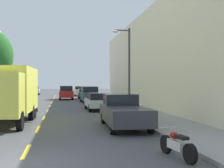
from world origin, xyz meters
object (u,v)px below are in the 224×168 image
parked_pickup_champagne (80,91)px  parked_hatchback_white (26,93)px  parked_pickup_sky (34,91)px  parked_suv_orange (31,91)px  moving_red_sedan (66,93)px  parked_motorcycle (177,145)px  parked_suv_teal (90,94)px  street_lamp (127,64)px  parked_wagon_silver (97,101)px  parked_pickup_charcoal (124,112)px  parked_hatchback_navy (84,94)px  delivery_box_truck (10,91)px

parked_pickup_champagne → parked_hatchback_white: (-8.76, -7.78, -0.07)m
parked_pickup_sky → parked_pickup_champagne: same height
parked_suv_orange → moving_red_sedan: same height
parked_hatchback_white → parked_motorcycle: (9.02, -37.90, -0.35)m
parked_suv_teal → parked_suv_orange: size_ratio=1.00×
street_lamp → parked_wagon_silver: street_lamp is taller
parked_suv_teal → moving_red_sedan: bearing=110.0°
parked_pickup_champagne → moving_red_sedan: moving_red_sedan is taller
parked_wagon_silver → parked_pickup_charcoal: (0.20, -10.10, 0.02)m
parked_wagon_silver → parked_hatchback_navy: bearing=89.2°
parked_suv_orange → parked_motorcycle: (9.04, -45.82, -0.58)m
parked_pickup_champagne → parked_suv_orange: parked_suv_orange is taller
parked_pickup_champagne → parked_motorcycle: parked_pickup_champagne is taller
parked_hatchback_white → parked_suv_teal: bearing=-52.2°
parked_pickup_sky → moving_red_sedan: (6.03, -17.32, 0.16)m
parked_pickup_champagne → parked_hatchback_navy: bearing=-90.1°
parked_wagon_silver → parked_suv_teal: bearing=88.6°
parked_pickup_charcoal → parked_suv_orange: parked_suv_orange is taller
parked_motorcycle → parked_hatchback_navy: bearing=90.5°
parked_pickup_sky → parked_pickup_champagne: 10.39m
street_lamp → delivery_box_truck: bearing=-157.7°
delivery_box_truck → moving_red_sedan: delivery_box_truck is taller
parked_suv_orange → delivery_box_truck: bearing=-86.1°
parked_hatchback_navy → parked_pickup_champagne: size_ratio=0.75×
parked_pickup_sky → parked_wagon_silver: bearing=-76.3°
moving_red_sedan → parked_suv_teal: bearing=-70.0°
parked_pickup_charcoal → moving_red_sedan: (-2.62, 27.48, 0.16)m
parked_suv_teal → parked_motorcycle: parked_suv_teal is taller
parked_suv_teal → parked_pickup_charcoal: bearing=-90.2°
street_lamp → parked_suv_orange: 34.96m
parked_pickup_charcoal → moving_red_sedan: moving_red_sedan is taller
parked_hatchback_white → street_lamp: bearing=-68.1°
parked_hatchback_white → moving_red_sedan: bearing=-32.7°
parked_pickup_sky → parked_pickup_charcoal: bearing=-79.1°
street_lamp → parked_motorcycle: size_ratio=3.04×
parked_suv_teal → parked_hatchback_navy: bearing=90.0°
moving_red_sedan → parked_motorcycle: bearing=-85.0°
parked_hatchback_navy → parked_hatchback_white: same height
parked_pickup_sky → parked_pickup_champagne: (8.72, -5.64, 0.00)m
delivery_box_truck → parked_suv_orange: (-2.49, 36.49, -0.89)m
parked_pickup_sky → moving_red_sedan: bearing=-70.8°
parked_hatchback_navy → parked_pickup_sky: (-8.70, 16.04, 0.07)m
parked_pickup_charcoal → parked_suv_teal: size_ratio=1.10×
street_lamp → parked_hatchback_white: street_lamp is taller
parked_wagon_silver → parked_pickup_champagne: bearing=89.5°
parked_suv_teal → moving_red_sedan: same height
delivery_box_truck → parked_pickup_sky: delivery_box_truck is taller
parked_wagon_silver → parked_pickup_charcoal: 10.10m
delivery_box_truck → parked_wagon_silver: (6.01, 7.28, -1.07)m
parked_hatchback_white → parked_pickup_champagne: bearing=41.6°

